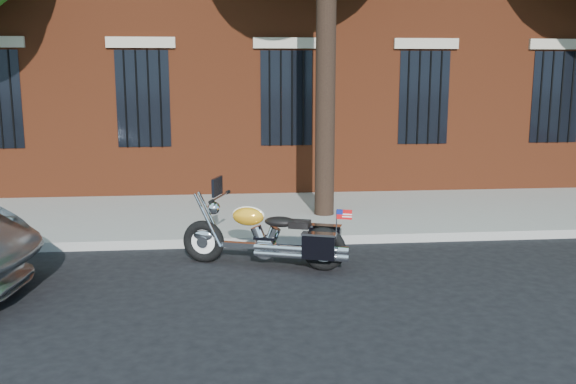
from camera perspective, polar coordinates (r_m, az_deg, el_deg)
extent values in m
plane|color=black|center=(9.17, 2.88, -6.91)|extent=(120.00, 120.00, 0.00)
cube|color=gray|center=(10.46, 1.78, -4.25)|extent=(40.00, 0.16, 0.15)
cube|color=gray|center=(12.28, 0.66, -1.99)|extent=(40.00, 3.60, 0.15)
cube|color=black|center=(13.83, -0.16, 8.33)|extent=(1.10, 0.14, 2.00)
cube|color=#B2A893|center=(13.80, -0.15, 13.10)|extent=(1.40, 0.20, 0.22)
cylinder|color=black|center=(13.75, -0.13, 8.32)|extent=(0.04, 0.04, 2.00)
cylinder|color=black|center=(11.69, 3.35, 9.35)|extent=(0.36, 0.36, 5.00)
torus|color=black|center=(9.49, -7.51, -4.37)|extent=(0.64, 0.34, 0.63)
torus|color=black|center=(9.04, 3.21, -5.07)|extent=(0.64, 0.34, 0.63)
cylinder|color=white|center=(9.49, -7.51, -4.37)|extent=(0.46, 0.20, 0.47)
cylinder|color=white|center=(9.04, 3.21, -5.07)|extent=(0.46, 0.20, 0.47)
ellipsoid|color=white|center=(9.47, -7.52, -3.82)|extent=(0.35, 0.22, 0.18)
ellipsoid|color=#FFA71C|center=(9.01, 3.22, -4.38)|extent=(0.36, 0.23, 0.18)
cube|color=white|center=(9.23, -2.28, -4.85)|extent=(1.37, 0.54, 0.08)
cylinder|color=white|center=(9.22, -2.00, -4.98)|extent=(0.34, 0.26, 0.30)
cylinder|color=white|center=(8.95, 0.64, -5.39)|extent=(1.14, 0.46, 0.08)
ellipsoid|color=#FFA71C|center=(9.18, -3.55, -2.16)|extent=(0.53, 0.40, 0.27)
ellipsoid|color=black|center=(9.07, -0.70, -2.66)|extent=(0.52, 0.40, 0.14)
cube|color=black|center=(9.25, 3.30, -4.04)|extent=(0.48, 0.29, 0.36)
cube|color=black|center=(8.78, 2.76, -4.84)|extent=(0.48, 0.29, 0.36)
cylinder|color=white|center=(9.25, -6.08, -0.43)|extent=(0.27, 0.71, 0.03)
sphere|color=white|center=(9.32, -6.61, -1.43)|extent=(0.24, 0.24, 0.19)
cube|color=black|center=(9.24, -6.32, 0.50)|extent=(0.16, 0.37, 0.26)
cube|color=red|center=(8.58, 5.03, -2.00)|extent=(0.20, 0.08, 0.13)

